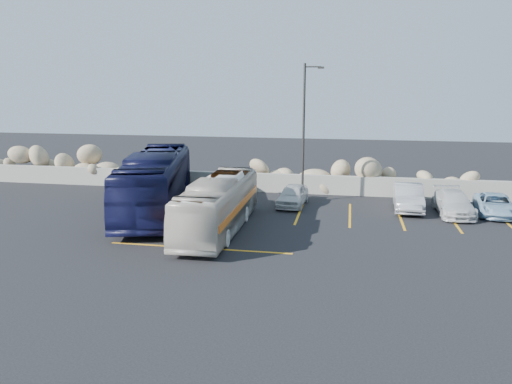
% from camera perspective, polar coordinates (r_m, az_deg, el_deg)
% --- Properties ---
extents(ground, '(90.00, 90.00, 0.00)m').
position_cam_1_polar(ground, '(21.09, -4.03, -6.75)').
color(ground, black).
rests_on(ground, ground).
extents(seawall, '(60.00, 0.40, 1.20)m').
position_cam_1_polar(seawall, '(32.31, 1.32, 1.07)').
color(seawall, gray).
rests_on(seawall, ground).
extents(riprap_pile, '(54.00, 2.80, 2.60)m').
position_cam_1_polar(riprap_pile, '(33.35, 1.66, 2.65)').
color(riprap_pile, tan).
rests_on(riprap_pile, ground).
extents(parking_lines, '(18.16, 9.36, 0.01)m').
position_cam_1_polar(parking_lines, '(25.78, 9.22, -3.33)').
color(parking_lines, orange).
rests_on(parking_lines, ground).
extents(lamppost, '(1.14, 0.18, 8.00)m').
position_cam_1_polar(lamppost, '(29.01, 5.57, 7.12)').
color(lamppost, '#2F2D2A').
rests_on(lamppost, ground).
extents(vintage_bus, '(2.18, 9.06, 2.52)m').
position_cam_1_polar(vintage_bus, '(23.70, -4.32, -1.45)').
color(vintage_bus, beige).
rests_on(vintage_bus, ground).
extents(tour_coach, '(5.37, 12.01, 3.26)m').
position_cam_1_polar(tour_coach, '(27.65, -11.37, 1.10)').
color(tour_coach, black).
rests_on(tour_coach, ground).
extents(car_a, '(1.73, 3.70, 1.22)m').
position_cam_1_polar(car_a, '(28.70, 4.22, -0.35)').
color(car_a, silver).
rests_on(car_a, ground).
extents(car_b, '(1.66, 4.34, 1.41)m').
position_cam_1_polar(car_b, '(28.97, 17.00, -0.56)').
color(car_b, '#A6A5AA').
rests_on(car_b, ground).
extents(car_c, '(1.84, 4.29, 1.23)m').
position_cam_1_polar(car_c, '(28.73, 21.63, -1.18)').
color(car_c, silver).
rests_on(car_c, ground).
extents(car_d, '(2.19, 4.11, 1.10)m').
position_cam_1_polar(car_d, '(29.54, 25.65, -1.31)').
color(car_d, '#92B5D0').
rests_on(car_d, ground).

